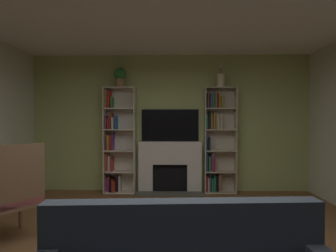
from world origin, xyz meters
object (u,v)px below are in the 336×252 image
at_px(fireplace, 170,166).
at_px(tv, 170,125).
at_px(bookshelf_right, 217,140).
at_px(potted_plant, 120,77).
at_px(bookshelf_left, 117,143).
at_px(armchair, 13,193).
at_px(vase_with_flowers, 221,80).

height_order(fireplace, tv, tv).
bearing_deg(bookshelf_right, potted_plant, -178.46).
bearing_deg(potted_plant, fireplace, 2.92).
bearing_deg(bookshelf_left, armchair, -107.20).
relative_size(bookshelf_left, armchair, 1.79).
relative_size(fireplace, bookshelf_right, 0.65).
xyz_separation_m(fireplace, bookshelf_left, (-1.07, -0.02, 0.46)).
xyz_separation_m(vase_with_flowers, armchair, (-2.81, -2.37, -1.65)).
bearing_deg(potted_plant, tv, 6.89).
distance_m(bookshelf_left, armchair, 2.55).
distance_m(fireplace, tv, 0.82).
distance_m(fireplace, bookshelf_left, 1.16).
relative_size(tv, vase_with_flowers, 2.55).
bearing_deg(fireplace, armchair, -126.81).
bearing_deg(armchair, bookshelf_left, 72.80).
relative_size(bookshelf_right, potted_plant, 5.37).
bearing_deg(fireplace, bookshelf_left, -179.15).
xyz_separation_m(bookshelf_right, potted_plant, (-1.92, -0.05, 1.25)).
distance_m(vase_with_flowers, armchair, 4.03).
relative_size(bookshelf_right, vase_with_flowers, 4.64).
relative_size(bookshelf_left, potted_plant, 5.37).
distance_m(tv, armchair, 3.17).
xyz_separation_m(potted_plant, vase_with_flowers, (1.99, 0.00, -0.07)).
height_order(bookshelf_left, armchair, bookshelf_left).
height_order(potted_plant, vase_with_flowers, vase_with_flowers).
relative_size(fireplace, vase_with_flowers, 3.01).
height_order(tv, bookshelf_right, bookshelf_right).
xyz_separation_m(fireplace, tv, (0.00, 0.07, 0.81)).
bearing_deg(armchair, potted_plant, 70.94).
xyz_separation_m(potted_plant, armchair, (-0.82, -2.37, -1.72)).
xyz_separation_m(bookshelf_left, vase_with_flowers, (2.06, -0.03, 1.24)).
bearing_deg(tv, potted_plant, -173.11).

